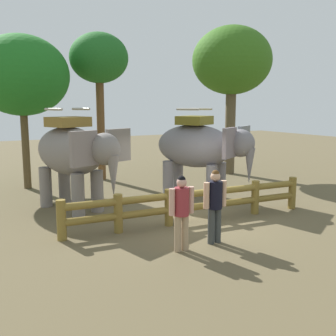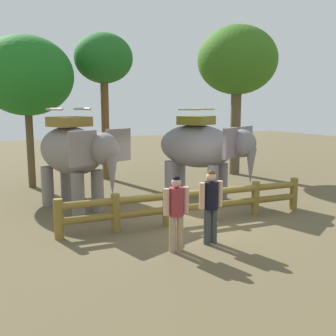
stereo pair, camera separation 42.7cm
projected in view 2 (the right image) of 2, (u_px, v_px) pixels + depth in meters
The scene contains 9 objects.
ground_plane at pixel (186, 220), 11.67m from camera, with size 60.00×60.00×0.00m, color brown.
log_fence at pixel (191, 202), 11.33m from camera, with size 7.66×0.82×1.05m.
elephant_near_left at pixel (75, 153), 12.57m from camera, with size 2.75×3.93×3.30m.
elephant_center at pixel (202, 148), 14.09m from camera, with size 3.10×3.81×3.28m.
tourist_woman_in_black at pixel (211, 202), 9.53m from camera, with size 0.65×0.36×1.84m.
tourist_man_in_blue at pixel (176, 208), 9.04m from camera, with size 0.63×0.37×1.79m.
tree_far_left at pixel (237, 62), 18.57m from camera, with size 3.79×3.79×7.09m.
tree_back_center at pixel (104, 61), 17.29m from camera, with size 2.58×2.58×6.52m.
tree_far_right at pixel (26, 76), 15.59m from camera, with size 3.72×3.72×6.12m.
Camera 2 is at (-5.57, -9.82, 3.40)m, focal length 41.88 mm.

